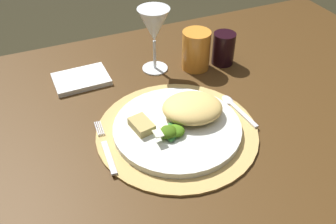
{
  "coord_description": "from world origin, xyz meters",
  "views": [
    {
      "loc": [
        -0.29,
        -0.6,
        1.25
      ],
      "look_at": [
        -0.03,
        -0.01,
        0.73
      ],
      "focal_mm": 39.5,
      "sensor_mm": 36.0,
      "label": 1
    }
  ],
  "objects_px": {
    "dinner_plate": "(177,128)",
    "fork": "(106,149)",
    "dining_table": "(179,157)",
    "wine_glass": "(154,27)",
    "spoon": "(234,106)",
    "amber_tumbler": "(196,50)",
    "dark_tumbler": "(224,48)",
    "napkin": "(81,79)"
  },
  "relations": [
    {
      "from": "dinner_plate",
      "to": "fork",
      "type": "height_order",
      "value": "dinner_plate"
    },
    {
      "from": "dining_table",
      "to": "fork",
      "type": "height_order",
      "value": "fork"
    },
    {
      "from": "fork",
      "to": "wine_glass",
      "type": "height_order",
      "value": "wine_glass"
    },
    {
      "from": "spoon",
      "to": "amber_tumbler",
      "type": "distance_m",
      "value": 0.21
    },
    {
      "from": "dinner_plate",
      "to": "spoon",
      "type": "distance_m",
      "value": 0.16
    },
    {
      "from": "dining_table",
      "to": "fork",
      "type": "bearing_deg",
      "value": -163.65
    },
    {
      "from": "amber_tumbler",
      "to": "spoon",
      "type": "bearing_deg",
      "value": -89.6
    },
    {
      "from": "dining_table",
      "to": "spoon",
      "type": "distance_m",
      "value": 0.2
    },
    {
      "from": "dinner_plate",
      "to": "spoon",
      "type": "xyz_separation_m",
      "value": [
        0.16,
        0.02,
        -0.0
      ]
    },
    {
      "from": "fork",
      "to": "dark_tumbler",
      "type": "height_order",
      "value": "dark_tumbler"
    },
    {
      "from": "wine_glass",
      "to": "dark_tumbler",
      "type": "bearing_deg",
      "value": -13.21
    },
    {
      "from": "napkin",
      "to": "amber_tumbler",
      "type": "xyz_separation_m",
      "value": [
        0.3,
        -0.06,
        0.05
      ]
    },
    {
      "from": "wine_glass",
      "to": "amber_tumbler",
      "type": "bearing_deg",
      "value": -18.31
    },
    {
      "from": "dinner_plate",
      "to": "dark_tumbler",
      "type": "xyz_separation_m",
      "value": [
        0.24,
        0.21,
        0.03
      ]
    },
    {
      "from": "dinner_plate",
      "to": "spoon",
      "type": "height_order",
      "value": "dinner_plate"
    },
    {
      "from": "napkin",
      "to": "wine_glass",
      "type": "xyz_separation_m",
      "value": [
        0.2,
        -0.02,
        0.12
      ]
    },
    {
      "from": "dinner_plate",
      "to": "wine_glass",
      "type": "relative_size",
      "value": 1.6
    },
    {
      "from": "spoon",
      "to": "wine_glass",
      "type": "distance_m",
      "value": 0.28
    },
    {
      "from": "wine_glass",
      "to": "amber_tumbler",
      "type": "relative_size",
      "value": 1.64
    },
    {
      "from": "dinner_plate",
      "to": "spoon",
      "type": "bearing_deg",
      "value": 8.23
    },
    {
      "from": "dark_tumbler",
      "to": "napkin",
      "type": "bearing_deg",
      "value": 170.48
    },
    {
      "from": "wine_glass",
      "to": "fork",
      "type": "bearing_deg",
      "value": -129.45
    },
    {
      "from": "spoon",
      "to": "dinner_plate",
      "type": "bearing_deg",
      "value": -171.77
    },
    {
      "from": "napkin",
      "to": "wine_glass",
      "type": "distance_m",
      "value": 0.23
    },
    {
      "from": "amber_tumbler",
      "to": "dark_tumbler",
      "type": "relative_size",
      "value": 1.19
    },
    {
      "from": "fork",
      "to": "amber_tumbler",
      "type": "xyz_separation_m",
      "value": [
        0.31,
        0.22,
        0.04
      ]
    },
    {
      "from": "dining_table",
      "to": "dinner_plate",
      "type": "distance_m",
      "value": 0.17
    },
    {
      "from": "wine_glass",
      "to": "dinner_plate",
      "type": "bearing_deg",
      "value": -101.18
    },
    {
      "from": "fork",
      "to": "napkin",
      "type": "xyz_separation_m",
      "value": [
        0.01,
        0.28,
        -0.0
      ]
    },
    {
      "from": "fork",
      "to": "amber_tumbler",
      "type": "relative_size",
      "value": 1.54
    },
    {
      "from": "napkin",
      "to": "amber_tumbler",
      "type": "distance_m",
      "value": 0.31
    },
    {
      "from": "dining_table",
      "to": "spoon",
      "type": "xyz_separation_m",
      "value": [
        0.12,
        -0.04,
        0.16
      ]
    },
    {
      "from": "spoon",
      "to": "amber_tumbler",
      "type": "relative_size",
      "value": 1.23
    },
    {
      "from": "dining_table",
      "to": "fork",
      "type": "relative_size",
      "value": 8.83
    },
    {
      "from": "wine_glass",
      "to": "dining_table",
      "type": "bearing_deg",
      "value": -94.83
    },
    {
      "from": "napkin",
      "to": "amber_tumbler",
      "type": "bearing_deg",
      "value": -10.38
    },
    {
      "from": "fork",
      "to": "dark_tumbler",
      "type": "relative_size",
      "value": 1.84
    },
    {
      "from": "napkin",
      "to": "wine_glass",
      "type": "bearing_deg",
      "value": -5.99
    },
    {
      "from": "spoon",
      "to": "amber_tumbler",
      "type": "height_order",
      "value": "amber_tumbler"
    },
    {
      "from": "dining_table",
      "to": "wine_glass",
      "type": "distance_m",
      "value": 0.34
    },
    {
      "from": "dinner_plate",
      "to": "amber_tumbler",
      "type": "height_order",
      "value": "amber_tumbler"
    },
    {
      "from": "dinner_plate",
      "to": "fork",
      "type": "xyz_separation_m",
      "value": [
        -0.16,
        0.0,
        -0.0
      ]
    }
  ]
}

